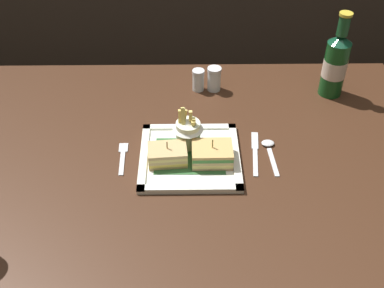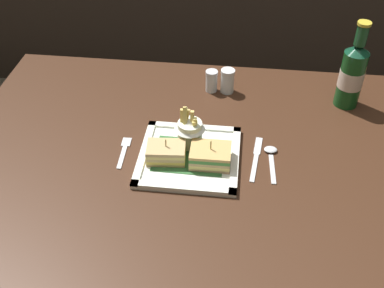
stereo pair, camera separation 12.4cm
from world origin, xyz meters
name	(u,v)px [view 1 (the left image)]	position (x,y,z in m)	size (l,w,h in m)	color
dining_table	(194,176)	(0.00, 0.00, 0.67)	(1.30, 0.92, 0.76)	#3E2315
square_plate	(190,157)	(-0.01, -0.03, 0.77)	(0.26, 0.26, 0.02)	white
sandwich_half_left	(168,155)	(-0.07, -0.04, 0.79)	(0.10, 0.08, 0.07)	tan
sandwich_half_right	(212,154)	(0.05, -0.04, 0.79)	(0.10, 0.08, 0.07)	tan
fries_cup	(188,129)	(-0.02, 0.02, 0.82)	(0.08, 0.08, 0.12)	silver
beer_bottle	(335,64)	(0.43, 0.28, 0.86)	(0.07, 0.07, 0.27)	#154A1D
fork	(123,156)	(-0.19, -0.02, 0.76)	(0.03, 0.13, 0.00)	silver
knife	(255,151)	(0.16, 0.00, 0.76)	(0.03, 0.18, 0.00)	silver
spoon	(269,148)	(0.20, 0.01, 0.76)	(0.03, 0.14, 0.01)	silver
salt_shaker	(198,81)	(0.02, 0.30, 0.79)	(0.04, 0.04, 0.07)	silver
pepper_shaker	(214,80)	(0.07, 0.30, 0.79)	(0.04, 0.04, 0.08)	silver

